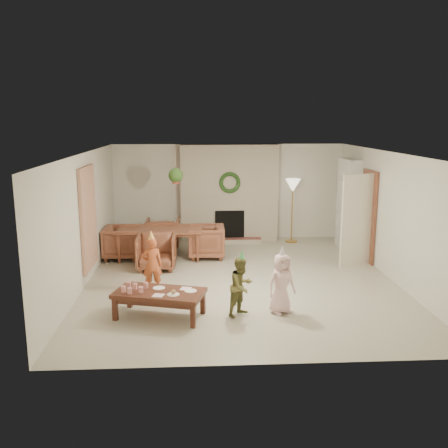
{
  "coord_description": "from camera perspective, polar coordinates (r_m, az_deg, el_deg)",
  "views": [
    {
      "loc": [
        -0.86,
        -9.39,
        3.14
      ],
      "look_at": [
        -0.3,
        0.4,
        1.05
      ],
      "focal_mm": 39.75,
      "sensor_mm": 36.0,
      "label": 1
    }
  ],
  "objects": [
    {
      "name": "door_frame",
      "position": [
        11.46,
        16.27,
        0.88
      ],
      "size": [
        0.05,
        0.86,
        2.04
      ],
      "primitive_type": "cube",
      "color": "brown",
      "rests_on": "floor"
    },
    {
      "name": "fireplace_firebox",
      "position": [
        12.83,
        0.65,
        -0.08
      ],
      "size": [
        0.75,
        0.12,
        0.75
      ],
      "primitive_type": "cube",
      "color": "black",
      "rests_on": "floor"
    },
    {
      "name": "plate_b",
      "position": [
        7.88,
        -5.84,
        -8.06
      ],
      "size": [
        0.24,
        0.24,
        0.01
      ],
      "primitive_type": "cylinder",
      "rotation": [
        0.0,
        0.0,
        -0.28
      ],
      "color": "white",
      "rests_on": "coffee_table_top"
    },
    {
      "name": "wall_front",
      "position": [
        6.25,
        4.81,
        -5.61
      ],
      "size": [
        7.0,
        0.0,
        7.0
      ],
      "primitive_type": "plane",
      "rotation": [
        -1.57,
        0.0,
        0.0
      ],
      "color": "silver",
      "rests_on": "floor"
    },
    {
      "name": "coffee_leg_br",
      "position": [
        8.23,
        -2.45,
        -9.02
      ],
      "size": [
        0.09,
        0.09,
        0.37
      ],
      "primitive_type": "cube",
      "rotation": [
        0.0,
        0.0,
        -0.28
      ],
      "color": "#51281B",
      "rests_on": "floor"
    },
    {
      "name": "child_plaid",
      "position": [
        8.07,
        2.03,
        -7.17
      ],
      "size": [
        0.6,
        0.59,
        0.97
      ],
      "primitive_type": "imported",
      "rotation": [
        0.0,
        0.0,
        0.76
      ],
      "color": "#945D28",
      "rests_on": "floor"
    },
    {
      "name": "cup_a",
      "position": [
        8.1,
        -11.51,
        -7.34
      ],
      "size": [
        0.09,
        0.09,
        0.1
      ],
      "primitive_type": "cylinder",
      "rotation": [
        0.0,
        0.0,
        -0.28
      ],
      "color": "white",
      "rests_on": "coffee_table_top"
    },
    {
      "name": "cup_d",
      "position": [
        8.2,
        -10.2,
        -7.07
      ],
      "size": [
        0.09,
        0.09,
        0.1
      ],
      "primitive_type": "cylinder",
      "rotation": [
        0.0,
        0.0,
        -0.28
      ],
      "color": "white",
      "rests_on": "coffee_table_top"
    },
    {
      "name": "curtain_panel",
      "position": [
        10.0,
        -15.33,
        0.7
      ],
      "size": [
        0.06,
        1.2,
        2.0
      ],
      "primitive_type": "cube",
      "color": "beige",
      "rests_on": "wall_left"
    },
    {
      "name": "party_hat_pink",
      "position": [
        8.05,
        6.71,
        -3.16
      ],
      "size": [
        0.16,
        0.16,
        0.18
      ],
      "primitive_type": "cone",
      "rotation": [
        0.0,
        0.0,
        0.24
      ],
      "color": "silver",
      "rests_on": "child_pink"
    },
    {
      "name": "wall_left",
      "position": [
        9.82,
        -15.8,
        0.47
      ],
      "size": [
        0.0,
        7.0,
        7.0
      ],
      "primitive_type": "plane",
      "rotation": [
        1.57,
        0.0,
        1.57
      ],
      "color": "silver",
      "rests_on": "floor"
    },
    {
      "name": "fireplace_wreath",
      "position": [
        12.59,
        0.67,
        4.77
      ],
      "size": [
        0.54,
        0.1,
        0.54
      ],
      "primitive_type": "torus",
      "rotation": [
        1.57,
        0.0,
        0.0
      ],
      "color": "#1B4018",
      "rests_on": "fireplace_mass"
    },
    {
      "name": "coffee_leg_fr",
      "position": [
        7.71,
        -3.57,
        -10.52
      ],
      "size": [
        0.09,
        0.09,
        0.37
      ],
      "primitive_type": "cube",
      "rotation": [
        0.0,
        0.0,
        -0.28
      ],
      "color": "#51281B",
      "rests_on": "floor"
    },
    {
      "name": "plate_a",
      "position": [
        8.2,
        -7.5,
        -7.3
      ],
      "size": [
        0.24,
        0.24,
        0.01
      ],
      "primitive_type": "cylinder",
      "rotation": [
        0.0,
        0.0,
        -0.28
      ],
      "color": "white",
      "rests_on": "coffee_table_top"
    },
    {
      "name": "door_leaf",
      "position": [
        10.99,
        15.04,
        0.38
      ],
      "size": [
        0.77,
        0.32,
        2.0
      ],
      "primitive_type": "cube",
      "rotation": [
        0.0,
        0.0,
        -1.22
      ],
      "color": "beige",
      "rests_on": "floor"
    },
    {
      "name": "coffee_leg_bl",
      "position": [
        8.63,
        -10.8,
        -8.21
      ],
      "size": [
        0.09,
        0.09,
        0.37
      ],
      "primitive_type": "cube",
      "rotation": [
        0.0,
        0.0,
        -0.28
      ],
      "color": "#51281B",
      "rests_on": "floor"
    },
    {
      "name": "bookshelf_shelf_a",
      "position": [
        12.55,
        13.86,
        -0.71
      ],
      "size": [
        0.3,
        0.92,
        0.03
      ],
      "primitive_type": "cube",
      "color": "white",
      "rests_on": "bookshelf_carcass"
    },
    {
      "name": "cup_f",
      "position": [
        8.22,
        -8.98,
        -6.97
      ],
      "size": [
        0.09,
        0.09,
        0.1
      ],
      "primitive_type": "cylinder",
      "rotation": [
        0.0,
        0.0,
        -0.28
      ],
      "color": "white",
      "rests_on": "coffee_table_top"
    },
    {
      "name": "child_red",
      "position": [
        9.23,
        -8.27,
        -4.66
      ],
      "size": [
        0.4,
        0.3,
        1.02
      ],
      "primitive_type": "imported",
      "rotation": [
        0.0,
        0.0,
        3.29
      ],
      "color": "#B54E26",
      "rests_on": "floor"
    },
    {
      "name": "dining_chair_left",
      "position": [
        11.54,
        -11.59,
        -2.08
      ],
      "size": [
        0.83,
        0.81,
        0.75
      ],
      "primitive_type": "imported",
      "rotation": [
        0.0,
        0.0,
        1.56
      ],
      "color": "brown",
      "rests_on": "floor"
    },
    {
      "name": "coffee_table_apron",
      "position": [
        8.1,
        -7.43,
        -8.38
      ],
      "size": [
        1.42,
        0.93,
        0.09
      ],
      "primitive_type": "cube",
      "rotation": [
        0.0,
        0.0,
        -0.28
      ],
      "color": "#51281B",
      "rests_on": "floor"
    },
    {
      "name": "dining_chair_near",
      "position": [
        10.62,
        -7.77,
        -3.18
      ],
      "size": [
        0.81,
        0.83,
        0.75
      ],
      "primitive_type": "imported",
      "rotation": [
        0.0,
        0.0,
        -0.01
      ],
      "color": "brown",
      "rests_on": "floor"
    },
    {
      "name": "wall_back",
      "position": [
        13.06,
        0.54,
        3.7
      ],
      "size": [
        7.0,
        0.0,
        7.0
      ],
      "primitive_type": "plane",
      "rotation": [
        1.57,
        0.0,
        0.0
      ],
      "color": "silver",
      "rests_on": "floor"
    },
    {
      "name": "coffee_table_top",
      "position": [
        8.08,
        -7.44,
        -7.88
      ],
      "size": [
        1.55,
        1.07,
        0.07
      ],
      "primitive_type": "cube",
      "rotation": [
        0.0,
        0.0,
        -0.28
      ],
      "color": "#51281B",
      "rests_on": "floor"
    },
    {
      "name": "bookshelf_shelf_d",
      "position": [
        12.35,
        14.14,
        4.73
      ],
      "size": [
        0.3,
        0.92,
        0.03
      ],
      "primitive_type": "cube",
      "color": "white",
      "rests_on": "bookshelf_carcass"
    },
    {
      "name": "ceiling",
      "position": [
        9.45,
        1.97,
        8.14
      ],
      "size": [
        7.0,
        7.0,
        0.0
      ],
      "primitive_type": "plane",
      "rotation": [
        3.14,
        0.0,
        0.0
      ],
      "color": "white",
      "rests_on": "wall_back"
    },
    {
      "name": "floor",
      "position": [
        9.94,
        1.87,
        -6.39
      ],
      "size": [
        7.0,
        7.0,
        0.0
      ],
      "primitive_type": "plane",
      "color": "#B7B29E",
      "rests_on": "ground"
    },
    {
      "name": "dining_table",
      "position": [
        11.45,
        -7.38,
        -2.24
      ],
      "size": [
        1.94,
        1.1,
        0.68
      ],
      "primitive_type": "imported",
      "rotation": [
        0.0,
        0.0,
        -0.01
      ],
      "color": "brown",
      "rests_on": "floor"
    },
    {
      "name": "cup_c",
      "position": [
        8.01,
        -10.8,
        -7.55
      ],
      "size": [
        0.09,
        0.09,
        0.1
      ],
      "primitive_type": "cylinder",
      "rotation": [
        0.0,
        0.0,
        -0.28
      ],
      "color": "white",
      "rests_on": "coffee_table_top"
    },
    {
      "name": "coffee_leg_fl",
      "position": [
        8.14,
        -12.42,
        -9.54
      ],
      "size": [
        0.09,
        0.09,
        0.37
      ],
      "primitive_type": "cube",
      "rotation": [
        0.0,
        0.0,
        -0.28
      ],
      "color": "#51281B",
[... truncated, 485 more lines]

